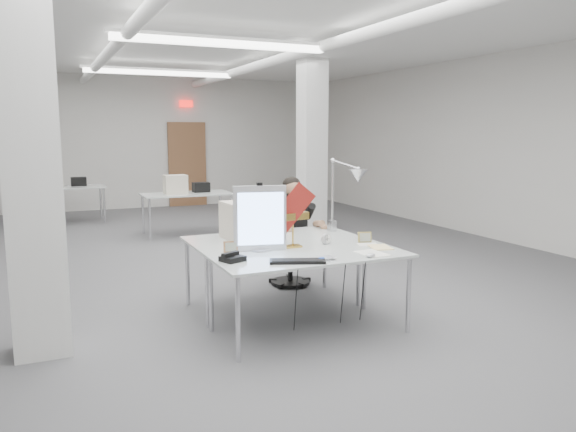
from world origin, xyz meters
The scene contains 22 objects.
room_shell centered at (0.04, 0.13, 1.69)m, with size 10.04×14.04×3.24m.
desk_main centered at (0.00, -2.50, 0.74)m, with size 1.80×0.90×0.03m, color silver.
desk_second centered at (0.00, -1.60, 0.74)m, with size 1.80×0.90×0.03m, color silver.
bg_desk_a centered at (0.20, 3.00, 0.74)m, with size 1.60×0.80×0.03m, color silver.
bg_desk_b centered at (-1.80, 5.20, 0.74)m, with size 1.60×0.80×0.03m, color silver.
office_chair centered at (0.52, -0.91, 0.56)m, with size 0.55×0.55×1.12m, color black, non-canonical shape.
seated_person centered at (0.52, -0.96, 0.90)m, with size 0.52×0.65×0.97m, color black, non-canonical shape.
monitor centered at (-0.37, -2.17, 1.06)m, with size 0.50×0.05×0.62m, color silver.
pennant centered at (-0.07, -2.21, 1.13)m, with size 0.53×0.01×0.22m, color maroon.
keyboard centered at (-0.25, -2.77, 0.77)m, with size 0.48×0.16×0.02m, color black.
laptop centered at (-0.04, -2.81, 0.77)m, with size 0.30×0.19×0.02m, color #BBBBC0.
mouse centered at (0.43, -2.86, 0.77)m, with size 0.10×0.06×0.04m, color silver.
bankers_lamp centered at (-0.02, -2.16, 0.92)m, with size 0.29×0.11×0.32m, color #BA853A, non-canonical shape.
desk_phone centered at (-0.75, -2.49, 0.78)m, with size 0.19×0.17×0.05m, color black.
picture_frame_left centered at (-0.65, -2.13, 0.81)m, with size 0.13×0.01×0.11m, color #B5794E.
picture_frame_right centered at (0.75, -2.24, 0.81)m, with size 0.14×0.01×0.11m, color #A08B45.
desk_clock centered at (0.35, -2.16, 0.81)m, with size 0.11×0.11×0.03m, color #A2A2A6.
paper_stack_a centered at (0.53, -2.73, 0.76)m, with size 0.22×0.31×0.01m, color white.
paper_stack_b centered at (0.75, -2.53, 0.76)m, with size 0.19×0.26×0.01m, color #FFE198.
paper_stack_c centered at (0.72, -2.36, 0.76)m, with size 0.20×0.14×0.01m, color white.
beige_monitor centered at (-0.30, -1.52, 0.95)m, with size 0.41×0.39×0.39m, color beige.
architect_lamp centered at (0.76, -1.77, 1.23)m, with size 0.25×0.73×0.94m, color silver, non-canonical shape.
Camera 1 is at (-2.25, -7.06, 1.88)m, focal length 35.00 mm.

